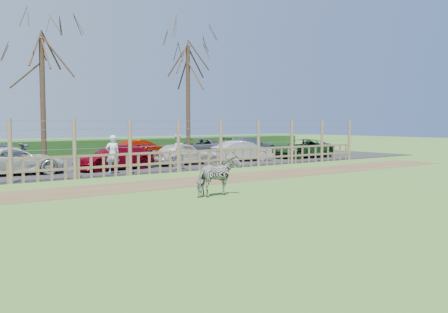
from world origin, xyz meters
TOP-DOWN VIEW (x-y plane):
  - ground at (0.00, 0.00)m, footprint 120.00×120.00m
  - dirt_strip at (0.00, 4.50)m, footprint 34.00×2.80m
  - asphalt at (0.00, 14.50)m, footprint 44.00×13.00m
  - hedge at (0.00, 21.50)m, footprint 46.00×2.00m
  - fence at (0.00, 8.00)m, footprint 30.16×0.16m
  - tree_mid at (-2.00, 13.50)m, footprint 4.80×4.80m
  - tree_right at (7.00, 14.00)m, footprint 4.80×4.80m
  - zebra at (-0.58, 0.72)m, footprint 1.60×0.89m
  - visitor_a at (-0.42, 8.89)m, footprint 0.69×0.51m
  - visitor_b at (2.99, 8.89)m, footprint 0.93×0.78m
  - crow at (2.03, 4.00)m, footprint 0.25×0.19m
  - car_2 at (-4.00, 11.11)m, footprint 4.52×2.48m
  - car_3 at (0.44, 10.61)m, footprint 4.32×2.20m
  - car_4 at (4.53, 10.82)m, footprint 3.60×1.62m
  - car_5 at (8.72, 10.83)m, footprint 3.77×1.71m
  - car_6 at (13.62, 10.66)m, footprint 4.36×2.09m
  - car_11 at (4.79, 16.02)m, footprint 3.65×1.28m
  - car_12 at (8.87, 15.83)m, footprint 4.43×2.24m
  - car_13 at (13.95, 16.16)m, footprint 4.31×2.17m

SIDE VIEW (x-z plane):
  - ground at x=0.00m, z-range 0.00..0.00m
  - dirt_strip at x=0.00m, z-range 0.00..0.01m
  - asphalt at x=0.00m, z-range 0.00..0.04m
  - crow at x=2.03m, z-range 0.00..0.21m
  - hedge at x=0.00m, z-range 0.00..1.10m
  - car_2 at x=-4.00m, z-range 0.04..1.24m
  - car_3 at x=0.44m, z-range 0.04..1.24m
  - car_4 at x=4.53m, z-range 0.04..1.24m
  - car_5 at x=8.72m, z-range 0.04..1.24m
  - car_6 at x=13.62m, z-range 0.04..1.24m
  - car_11 at x=4.79m, z-range 0.04..1.24m
  - car_12 at x=8.87m, z-range 0.04..1.24m
  - car_13 at x=13.95m, z-range 0.04..1.24m
  - zebra at x=-0.58m, z-range 0.00..1.29m
  - fence at x=0.00m, z-range -0.45..2.05m
  - visitor_a at x=-0.42m, z-range 0.04..1.76m
  - visitor_b at x=2.99m, z-range 0.04..1.76m
  - tree_mid at x=-2.00m, z-range 1.45..8.28m
  - tree_right at x=7.00m, z-range 1.57..8.92m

